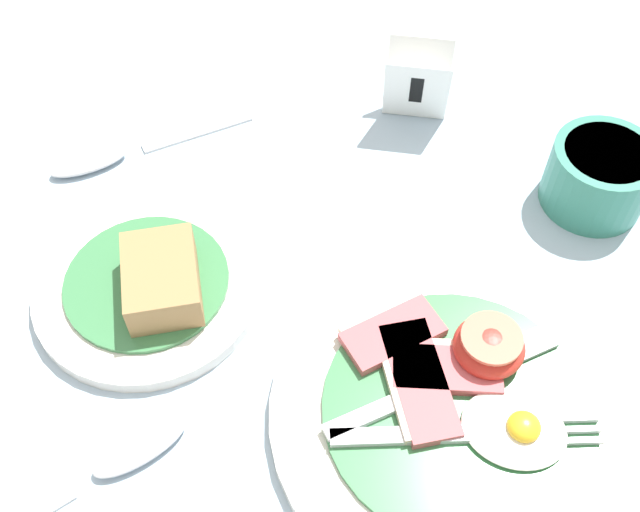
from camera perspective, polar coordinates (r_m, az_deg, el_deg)
name	(u,v)px	position (r m, az deg, el deg)	size (l,w,h in m)	color
ground_plane	(309,352)	(0.57, -0.82, -7.31)	(3.00, 3.00, 0.00)	#A3BCD1
breakfast_plate	(458,405)	(0.55, 10.49, -11.11)	(0.27, 0.27, 0.04)	silver
bread_plate	(151,285)	(0.60, -12.74, -2.14)	(0.18, 0.18, 0.05)	silver
sugar_cup	(599,175)	(0.68, 20.50, 5.81)	(0.09, 0.09, 0.06)	#337F6B
number_card	(417,83)	(0.72, 7.41, 12.91)	(0.06, 0.05, 0.07)	white
teaspoon_by_saucer	(118,154)	(0.72, -15.16, 7.53)	(0.16, 0.14, 0.01)	silver
teaspoon_near_cup	(104,469)	(0.55, -16.15, -15.33)	(0.14, 0.16, 0.01)	silver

